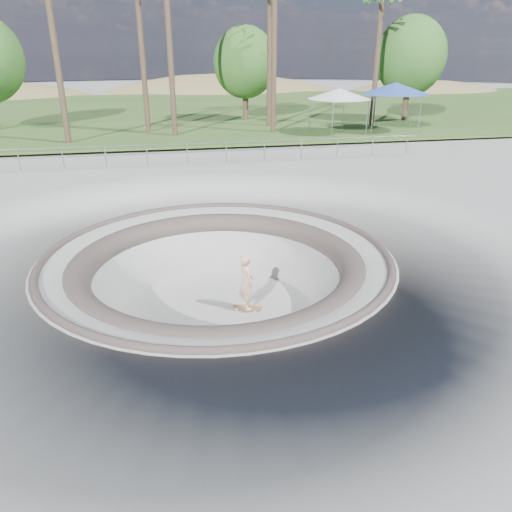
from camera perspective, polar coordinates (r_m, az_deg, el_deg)
ground at (r=14.70m, az=-4.48°, el=0.08°), size 180.00×180.00×0.00m
skate_bowl at (r=15.49m, az=-4.28°, el=-6.17°), size 14.00×14.00×4.10m
grass_strip at (r=47.81m, az=-9.75°, el=15.98°), size 180.00×36.00×0.12m
distant_hills at (r=71.97m, az=-7.03°, el=12.51°), size 103.20×45.00×28.60m
safety_railing at (r=26.00m, az=-7.88°, el=11.59°), size 25.00×0.06×1.03m
skateboard at (r=15.57m, az=-1.08°, el=-5.94°), size 0.91×0.55×0.09m
skater at (r=15.16m, az=-1.11°, el=-2.95°), size 0.56×0.73×1.77m
canopy_white at (r=34.63m, az=9.51°, el=17.81°), size 5.54×5.54×2.89m
canopy_blue at (r=36.22m, az=15.64°, el=17.97°), size 6.05×6.05×3.21m
bushy_tree_mid at (r=40.89m, az=-1.25°, el=21.22°), size 4.87×4.43×7.03m
bushy_tree_right at (r=42.32m, az=17.28°, el=20.95°), size 5.37×4.88×7.75m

